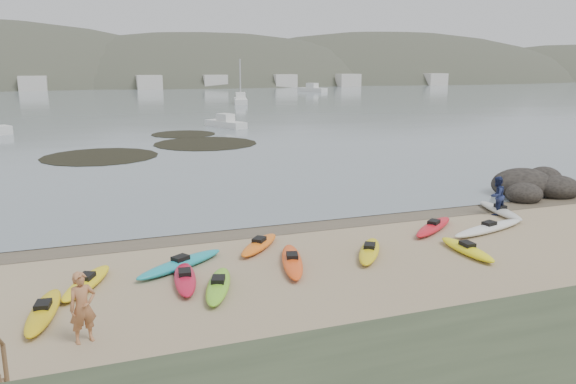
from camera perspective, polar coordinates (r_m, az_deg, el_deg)
name	(u,v)px	position (r m, az deg, el deg)	size (l,w,h in m)	color
ground	(288,225)	(25.12, 0.00, -3.34)	(600.00, 600.00, 0.00)	tan
wet_sand	(290,226)	(24.85, 0.24, -3.51)	(60.00, 60.00, 0.00)	brown
water	(98,78)	(322.88, -18.74, 10.93)	(1200.00, 1200.00, 0.00)	slate
kayaks	(321,252)	(21.02, 3.39, -6.14)	(21.14, 8.28, 0.34)	silver
person_west	(83,307)	(15.52, -20.14, -10.95)	(0.69, 0.45, 1.89)	#BA764A
person_east	(497,196)	(28.35, 20.44, -0.35)	(0.90, 0.70, 1.85)	navy
rock_cluster	(533,190)	(33.74, 23.65, 0.18)	(5.25, 3.86, 1.76)	black
kelp_mats	(165,146)	(50.53, -12.40, 4.60)	(18.22, 19.76, 0.04)	black
moored_boats	(162,100)	(107.51, -12.72, 9.09)	(89.05, 83.01, 1.20)	silver
far_hills	(215,124)	(223.01, -7.48, 6.82)	(550.00, 135.00, 80.00)	#384235
far_town	(135,82)	(168.37, -15.27, 10.69)	(199.00, 5.00, 4.00)	beige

